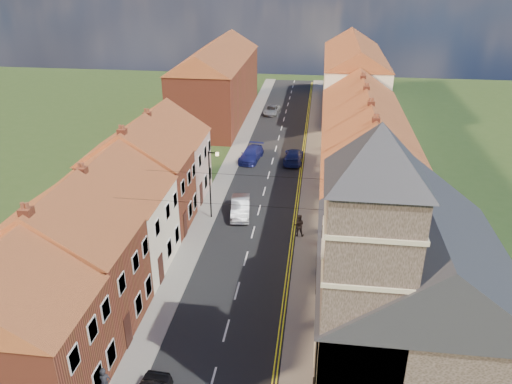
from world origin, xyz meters
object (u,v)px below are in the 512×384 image
Objects in this scene: pedestrian_left at (105,383)px; pedestrian_right at (299,225)px; car_distant at (272,110)px; car_far at (251,154)px; car_mid at (240,207)px; church at (404,289)px; lamppost at (211,181)px; car_far_b at (293,156)px.

pedestrian_left is 19.66m from pedestrian_right.
car_distant is 2.32× the size of pedestrian_right.
car_far reaches higher than car_distant.
car_mid is 0.92× the size of car_far.
car_distant is (-11.32, 49.10, -5.28)m from church.
lamppost reaches higher than pedestrian_left.
car_mid reaches higher than car_far_b.
church is at bearing -0.85° from pedestrian_left.
church is 3.14× the size of car_far_b.
car_distant is at bearing 83.79° from car_mid.
car_far_b reaches higher than car_distant.
pedestrian_right is 0.38× the size of car_far_b.
pedestrian_left is at bearing 79.10° from car_far_b.
church reaches higher than pedestrian_left.
church is at bearing -61.47° from car_far.
car_far_b is (-7.07, 30.68, -5.18)m from church.
car_mid reaches higher than car_far.
lamppost is at bearing -164.99° from car_mid.
church is 21.32m from car_mid.
lamppost is 1.24× the size of car_far.
car_far_b is at bearing 102.99° from church.
church reaches higher than car_far_b.
pedestrian_left is at bearing -86.97° from car_far.
car_far is 17.31m from pedestrian_right.
lamppost is 20.00m from pedestrian_left.
car_far is at bearing 86.79° from car_mid.
pedestrian_right is at bearing 111.36° from church.
church is 3.55× the size of car_distant.
pedestrian_left is at bearing -87.89° from car_distant.
lamppost is 8.22m from pedestrian_right.
car_far_b is (3.79, 13.06, -0.04)m from car_mid.
pedestrian_right is at bearing -38.20° from car_mid.
car_far_b is (4.24, -18.42, 0.11)m from car_distant.
church is 31.90m from car_far_b.
pedestrian_left is at bearing -167.79° from church.
lamppost is 1.24× the size of car_far_b.
car_distant is 0.88× the size of car_far_b.
car_far is at bearing 72.37° from pedestrian_left.
lamppost is at bearing -15.93° from pedestrian_right.
car_mid is 13.60m from car_far_b.
car_far_b is (6.10, 14.00, -2.84)m from lamppost.
church is 2.53× the size of lamppost.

